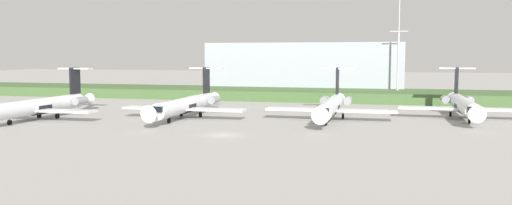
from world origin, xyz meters
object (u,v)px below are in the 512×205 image
at_px(regional_jet_fourth, 331,105).
at_px(antenna_mast, 398,57).
at_px(regional_jet_fifth, 463,104).
at_px(regional_jet_second, 41,105).
at_px(regional_jet_third, 187,104).

relative_size(regional_jet_fourth, antenna_mast, 1.17).
bearing_deg(regional_jet_fifth, regional_jet_second, -164.11).
height_order(regional_jet_fourth, antenna_mast, antenna_mast).
height_order(regional_jet_fifth, antenna_mast, antenna_mast).
bearing_deg(antenna_mast, regional_jet_fourth, -105.85).
relative_size(regional_jet_fourth, regional_jet_fifth, 1.00).
distance_m(regional_jet_second, regional_jet_fourth, 51.78).
bearing_deg(regional_jet_second, regional_jet_fourth, 14.37).
bearing_deg(regional_jet_third, antenna_mast, 50.90).
height_order(regional_jet_third, regional_jet_fourth, same).
bearing_deg(antenna_mast, regional_jet_third, -129.10).
bearing_deg(regional_jet_third, regional_jet_fifth, 14.05).
xyz_separation_m(regional_jet_second, regional_jet_fifth, (73.14, 20.82, 0.00)).
relative_size(regional_jet_third, antenna_mast, 1.17).
xyz_separation_m(regional_jet_third, regional_jet_fourth, (25.84, 4.25, 0.00)).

